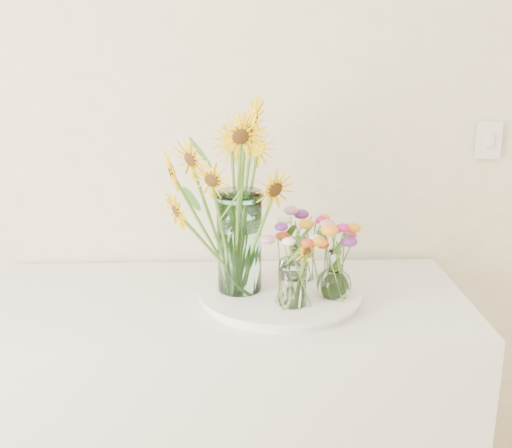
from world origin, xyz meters
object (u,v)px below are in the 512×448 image
small_vase_b (334,274)px  small_vase_c (302,260)px  small_vase_a (293,284)px  tray (280,295)px  counter (225,432)px  mason_jar (239,242)px

small_vase_b → small_vase_c: small_vase_b is taller
small_vase_a → small_vase_c: (0.04, 0.19, -0.00)m
tray → counter: bearing=173.1°
small_vase_a → small_vase_b: size_ratio=0.92×
small_vase_c → small_vase_a: bearing=-103.0°
small_vase_b → small_vase_c: (-0.07, 0.14, -0.01)m
counter → small_vase_a: size_ratio=10.77×
small_vase_a → counter: bearing=146.8°
mason_jar → counter: bearing=167.1°
small_vase_b → mason_jar: bearing=166.7°
small_vase_b → small_vase_c: 0.16m
tray → small_vase_a: (0.03, -0.10, 0.08)m
counter → small_vase_b: 0.63m
counter → small_vase_c: bearing=16.4°
small_vase_a → small_vase_c: bearing=77.0°
mason_jar → small_vase_c: (0.18, 0.08, -0.08)m
small_vase_a → mason_jar: bearing=141.4°
counter → small_vase_a: 0.58m
tray → small_vase_c: small_vase_c is taller
small_vase_a → small_vase_b: (0.12, 0.05, 0.01)m
counter → small_vase_c: size_ratio=11.18×
tray → small_vase_a: bearing=-76.3°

